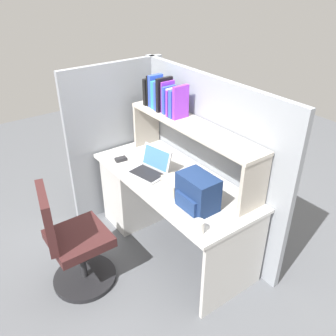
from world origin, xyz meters
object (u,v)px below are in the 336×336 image
tissue_box (174,185)px  computer_mouse (121,159)px  backpack (197,192)px  paper_cup (199,227)px  laptop (151,168)px  office_chair (73,245)px

tissue_box → computer_mouse: bearing=-163.3°
backpack → paper_cup: size_ratio=3.07×
laptop → office_chair: bearing=-83.6°
tissue_box → office_chair: 0.93m
office_chair → backpack: bearing=-110.2°
laptop → office_chair: (0.09, -0.81, -0.39)m
tissue_box → laptop: bearing=-171.9°
computer_mouse → tissue_box: (0.68, 0.10, 0.03)m
tissue_box → office_chair: (-0.24, -0.81, -0.39)m
paper_cup → tissue_box: (-0.52, 0.18, 0.00)m
laptop → paper_cup: (0.85, -0.18, -0.00)m
backpack → computer_mouse: size_ratio=2.88×
office_chair → laptop: bearing=-70.9°
laptop → tissue_box: 0.33m
backpack → computer_mouse: bearing=-173.9°
laptop → tissue_box: laptop is taller
office_chair → computer_mouse: bearing=-45.6°
laptop → tissue_box: bearing=-0.3°
backpack → office_chair: size_ratio=0.32×
laptop → backpack: 0.62m
backpack → paper_cup: (0.23, -0.18, -0.08)m
computer_mouse → office_chair: (0.44, -0.71, -0.35)m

